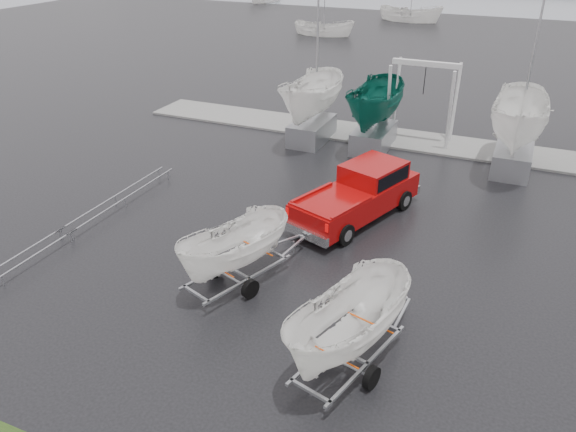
{
  "coord_description": "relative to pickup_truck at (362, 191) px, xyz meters",
  "views": [
    {
      "loc": [
        5.17,
        -14.74,
        10.05
      ],
      "look_at": [
        -1.57,
        0.71,
        1.2
      ],
      "focal_mm": 35.0,
      "sensor_mm": 36.0,
      "label": 1
    }
  ],
  "objects": [
    {
      "name": "trailer_parked",
      "position": [
        2.2,
        -8.22,
        1.8
      ],
      "size": [
        2.18,
        3.78,
        5.2
      ],
      "rotation": [
        0.0,
        0.0,
        -0.26
      ],
      "color": "#999CA2",
      "rests_on": "ground"
    },
    {
      "name": "keelboat_0",
      "position": [
        -4.75,
        6.99,
        2.6
      ],
      "size": [
        2.28,
        3.2,
        10.45
      ],
      "color": "#999CA2",
      "rests_on": "ground"
    },
    {
      "name": "pickup_truck",
      "position": [
        0.0,
        0.0,
        0.0
      ],
      "size": [
        3.8,
        6.14,
        1.93
      ],
      "rotation": [
        0.0,
        0.0,
        -0.34
      ],
      "color": "#960808",
      "rests_on": "ground"
    },
    {
      "name": "trailer_hitched",
      "position": [
        -2.14,
        -6.04,
        1.57
      ],
      "size": [
        2.31,
        3.79,
        4.74
      ],
      "rotation": [
        0.0,
        0.0,
        -0.34
      ],
      "color": "#999CA2",
      "rests_on": "ground"
    },
    {
      "name": "moored_boat_4",
      "position": [
        -31.43,
        57.3,
        -1.0
      ],
      "size": [
        3.07,
        3.12,
        11.29
      ],
      "rotation": [
        0.0,
        0.0,
        6.01
      ],
      "color": "white",
      "rests_on": "ground"
    },
    {
      "name": "ground_plane",
      "position": [
        -0.04,
        -4.01,
        -1.01
      ],
      "size": [
        120.0,
        120.0,
        0.0
      ],
      "primitive_type": "plane",
      "color": "black",
      "rests_on": "ground"
    },
    {
      "name": "keelboat_2",
      "position": [
        4.99,
        6.99,
        2.86
      ],
      "size": [
        2.43,
        3.2,
        10.6
      ],
      "color": "#999CA2",
      "rests_on": "ground"
    },
    {
      "name": "keelboat_1",
      "position": [
        -1.54,
        7.19,
        2.48
      ],
      "size": [
        2.21,
        3.2,
        6.98
      ],
      "color": "#999CA2",
      "rests_on": "ground"
    },
    {
      "name": "moored_boat_1",
      "position": [
        -8.89,
        48.16,
        -1.01
      ],
      "size": [
        3.14,
        3.08,
        11.7
      ],
      "rotation": [
        0.0,
        0.0,
        1.46
      ],
      "color": "white",
      "rests_on": "ground"
    },
    {
      "name": "moored_boat_0",
      "position": [
        -14.78,
        35.87,
        -1.0
      ],
      "size": [
        2.51,
        2.45,
        11.11
      ],
      "rotation": [
        0.0,
        0.0,
        1.62
      ],
      "color": "white",
      "rests_on": "ground"
    },
    {
      "name": "boat_hoist",
      "position": [
        0.33,
        8.99,
        1.66
      ],
      "size": [
        3.3,
        2.18,
        4.12
      ],
      "color": "silver",
      "rests_on": "ground"
    },
    {
      "name": "dock",
      "position": [
        -0.04,
        8.99,
        -0.96
      ],
      "size": [
        30.0,
        3.0,
        0.12
      ],
      "primitive_type": "cube",
      "color": "gray",
      "rests_on": "ground"
    },
    {
      "name": "mast_rack_0",
      "position": [
        -9.04,
        -3.01,
        -0.66
      ],
      "size": [
        0.56,
        6.5,
        0.06
      ],
      "rotation": [
        0.0,
        0.0,
        1.57
      ],
      "color": "#999CA2",
      "rests_on": "ground"
    }
  ]
}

